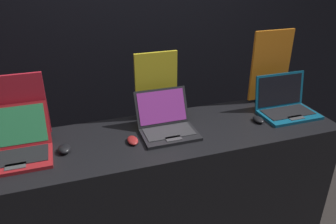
# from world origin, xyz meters

# --- Properties ---
(wall_back) EXTENTS (8.00, 0.05, 2.80)m
(wall_back) POSITION_xyz_m (0.00, 1.47, 1.40)
(wall_back) COLOR black
(wall_back) RESTS_ON ground_plane
(display_counter) EXTENTS (2.24, 0.62, 0.95)m
(display_counter) POSITION_xyz_m (0.00, 0.31, 0.48)
(display_counter) COLOR black
(display_counter) RESTS_ON ground_plane
(laptop_front) EXTENTS (0.37, 0.35, 0.26)m
(laptop_front) POSITION_xyz_m (-0.89, 0.34, 1.01)
(laptop_front) COLOR maroon
(laptop_front) RESTS_ON display_counter
(mouse_front) EXTENTS (0.07, 0.10, 0.04)m
(mouse_front) POSITION_xyz_m (-0.63, 0.29, 0.97)
(mouse_front) COLOR black
(mouse_front) RESTS_ON display_counter
(promo_stand_front) EXTENTS (0.37, 0.07, 0.42)m
(promo_stand_front) POSITION_xyz_m (-0.89, 0.52, 1.15)
(promo_stand_front) COLOR black
(promo_stand_front) RESTS_ON display_counter
(laptop_middle) EXTENTS (0.35, 0.34, 0.24)m
(laptop_middle) POSITION_xyz_m (0.00, 0.34, 1.01)
(laptop_middle) COLOR black
(laptop_middle) RESTS_ON display_counter
(mouse_middle) EXTENTS (0.06, 0.11, 0.03)m
(mouse_middle) POSITION_xyz_m (-0.24, 0.27, 0.97)
(mouse_middle) COLOR maroon
(mouse_middle) RESTS_ON display_counter
(promo_stand_middle) EXTENTS (0.29, 0.07, 0.46)m
(promo_stand_middle) POSITION_xyz_m (0.00, 0.56, 1.17)
(promo_stand_middle) COLOR black
(promo_stand_middle) RESTS_ON display_counter
(laptop_back) EXTENTS (0.39, 0.29, 0.26)m
(laptop_back) POSITION_xyz_m (0.88, 0.33, 1.02)
(laptop_back) COLOR #0F5170
(laptop_back) RESTS_ON display_counter
(mouse_back) EXTENTS (0.06, 0.10, 0.03)m
(mouse_back) POSITION_xyz_m (0.63, 0.27, 0.97)
(mouse_back) COLOR black
(mouse_back) RESTS_ON display_counter
(promo_stand_back) EXTENTS (0.32, 0.07, 0.54)m
(promo_stand_back) POSITION_xyz_m (0.88, 0.56, 1.22)
(promo_stand_back) COLOR black
(promo_stand_back) RESTS_ON display_counter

